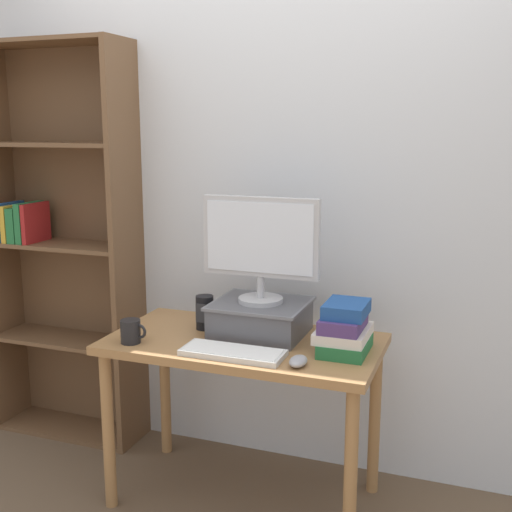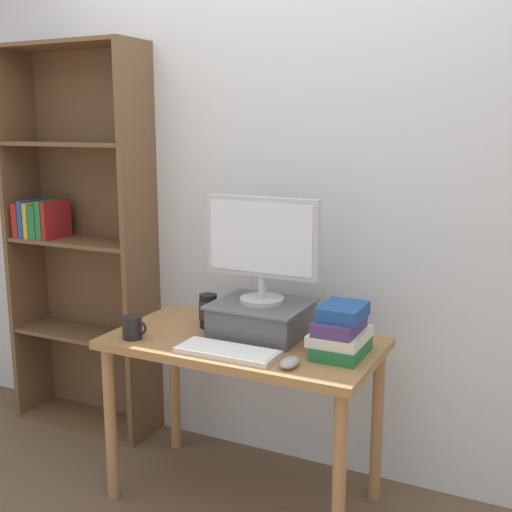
{
  "view_description": "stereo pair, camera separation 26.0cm",
  "coord_description": "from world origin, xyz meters",
  "px_view_note": "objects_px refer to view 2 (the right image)",
  "views": [
    {
      "loc": [
        0.92,
        -2.36,
        1.59
      ],
      "look_at": [
        0.04,
        0.04,
        1.07
      ],
      "focal_mm": 45.0,
      "sensor_mm": 36.0,
      "label": 1
    },
    {
      "loc": [
        1.16,
        -2.25,
        1.59
      ],
      "look_at": [
        0.04,
        0.04,
        1.07
      ],
      "focal_mm": 45.0,
      "sensor_mm": 36.0,
      "label": 2
    }
  ],
  "objects_px": {
    "riser_box": "(262,317)",
    "computer_monitor": "(262,244)",
    "desk": "(243,362)",
    "coffee_mug": "(133,327)",
    "book_stack": "(341,332)",
    "bookshelf_unit": "(80,239)",
    "desk_speaker": "(208,311)",
    "computer_mouse": "(290,363)",
    "keyboard": "(228,351)"
  },
  "relations": [
    {
      "from": "computer_mouse",
      "to": "coffee_mug",
      "type": "xyz_separation_m",
      "value": [
        -0.71,
        0.01,
        0.03
      ]
    },
    {
      "from": "coffee_mug",
      "to": "desk_speaker",
      "type": "height_order",
      "value": "desk_speaker"
    },
    {
      "from": "riser_box",
      "to": "computer_monitor",
      "type": "relative_size",
      "value": 0.78
    },
    {
      "from": "desk_speaker",
      "to": "keyboard",
      "type": "bearing_deg",
      "value": -47.69
    },
    {
      "from": "book_stack",
      "to": "desk",
      "type": "bearing_deg",
      "value": -179.38
    },
    {
      "from": "bookshelf_unit",
      "to": "book_stack",
      "type": "height_order",
      "value": "bookshelf_unit"
    },
    {
      "from": "computer_monitor",
      "to": "desk_speaker",
      "type": "xyz_separation_m",
      "value": [
        -0.25,
        -0.01,
        -0.32
      ]
    },
    {
      "from": "coffee_mug",
      "to": "keyboard",
      "type": "bearing_deg",
      "value": 0.89
    },
    {
      "from": "desk",
      "to": "keyboard",
      "type": "relative_size",
      "value": 2.8
    },
    {
      "from": "book_stack",
      "to": "riser_box",
      "type": "bearing_deg",
      "value": 166.87
    },
    {
      "from": "keyboard",
      "to": "book_stack",
      "type": "distance_m",
      "value": 0.44
    },
    {
      "from": "desk",
      "to": "coffee_mug",
      "type": "bearing_deg",
      "value": -155.03
    },
    {
      "from": "bookshelf_unit",
      "to": "computer_mouse",
      "type": "bearing_deg",
      "value": -19.92
    },
    {
      "from": "computer_monitor",
      "to": "computer_mouse",
      "type": "relative_size",
      "value": 4.81
    },
    {
      "from": "riser_box",
      "to": "computer_monitor",
      "type": "height_order",
      "value": "computer_monitor"
    },
    {
      "from": "desk",
      "to": "riser_box",
      "type": "distance_m",
      "value": 0.2
    },
    {
      "from": "riser_box",
      "to": "computer_mouse",
      "type": "xyz_separation_m",
      "value": [
        0.26,
        -0.3,
        -0.06
      ]
    },
    {
      "from": "book_stack",
      "to": "coffee_mug",
      "type": "distance_m",
      "value": 0.86
    },
    {
      "from": "desk_speaker",
      "to": "riser_box",
      "type": "bearing_deg",
      "value": 3.71
    },
    {
      "from": "riser_box",
      "to": "computer_monitor",
      "type": "bearing_deg",
      "value": -90.0
    },
    {
      "from": "desk",
      "to": "coffee_mug",
      "type": "distance_m",
      "value": 0.48
    },
    {
      "from": "bookshelf_unit",
      "to": "desk_speaker",
      "type": "bearing_deg",
      "value": -14.3
    },
    {
      "from": "computer_mouse",
      "to": "desk_speaker",
      "type": "xyz_separation_m",
      "value": [
        -0.51,
        0.28,
        0.06
      ]
    },
    {
      "from": "riser_box",
      "to": "book_stack",
      "type": "xyz_separation_m",
      "value": [
        0.38,
        -0.09,
        0.02
      ]
    },
    {
      "from": "desk",
      "to": "coffee_mug",
      "type": "relative_size",
      "value": 9.94
    },
    {
      "from": "desk",
      "to": "bookshelf_unit",
      "type": "bearing_deg",
      "value": 164.61
    },
    {
      "from": "desk",
      "to": "riser_box",
      "type": "xyz_separation_m",
      "value": [
        0.04,
        0.09,
        0.17
      ]
    },
    {
      "from": "desk",
      "to": "book_stack",
      "type": "xyz_separation_m",
      "value": [
        0.42,
        0.0,
        0.19
      ]
    },
    {
      "from": "bookshelf_unit",
      "to": "book_stack",
      "type": "bearing_deg",
      "value": -11.15
    },
    {
      "from": "keyboard",
      "to": "computer_mouse",
      "type": "xyz_separation_m",
      "value": [
        0.27,
        -0.02,
        0.01
      ]
    },
    {
      "from": "bookshelf_unit",
      "to": "computer_monitor",
      "type": "relative_size",
      "value": 3.98
    },
    {
      "from": "keyboard",
      "to": "computer_monitor",
      "type": "bearing_deg",
      "value": 87.5
    },
    {
      "from": "riser_box",
      "to": "coffee_mug",
      "type": "bearing_deg",
      "value": -147.84
    },
    {
      "from": "coffee_mug",
      "to": "computer_mouse",
      "type": "bearing_deg",
      "value": -0.85
    },
    {
      "from": "bookshelf_unit",
      "to": "computer_mouse",
      "type": "relative_size",
      "value": 19.14
    },
    {
      "from": "riser_box",
      "to": "computer_monitor",
      "type": "distance_m",
      "value": 0.31
    },
    {
      "from": "computer_monitor",
      "to": "desk_speaker",
      "type": "relative_size",
      "value": 3.38
    },
    {
      "from": "riser_box",
      "to": "computer_mouse",
      "type": "bearing_deg",
      "value": -49.38
    },
    {
      "from": "computer_mouse",
      "to": "bookshelf_unit",
      "type": "bearing_deg",
      "value": 160.08
    },
    {
      "from": "desk_speaker",
      "to": "bookshelf_unit",
      "type": "bearing_deg",
      "value": 165.7
    },
    {
      "from": "bookshelf_unit",
      "to": "book_stack",
      "type": "distance_m",
      "value": 1.58
    },
    {
      "from": "riser_box",
      "to": "keyboard",
      "type": "relative_size",
      "value": 0.98
    },
    {
      "from": "computer_monitor",
      "to": "coffee_mug",
      "type": "bearing_deg",
      "value": -147.97
    },
    {
      "from": "riser_box",
      "to": "book_stack",
      "type": "height_order",
      "value": "book_stack"
    },
    {
      "from": "bookshelf_unit",
      "to": "riser_box",
      "type": "distance_m",
      "value": 1.2
    },
    {
      "from": "keyboard",
      "to": "coffee_mug",
      "type": "xyz_separation_m",
      "value": [
        -0.44,
        -0.01,
        0.04
      ]
    },
    {
      "from": "keyboard",
      "to": "coffee_mug",
      "type": "height_order",
      "value": "coffee_mug"
    },
    {
      "from": "bookshelf_unit",
      "to": "riser_box",
      "type": "height_order",
      "value": "bookshelf_unit"
    },
    {
      "from": "desk_speaker",
      "to": "desk",
      "type": "bearing_deg",
      "value": -19.92
    },
    {
      "from": "riser_box",
      "to": "desk_speaker",
      "type": "bearing_deg",
      "value": -176.29
    }
  ]
}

